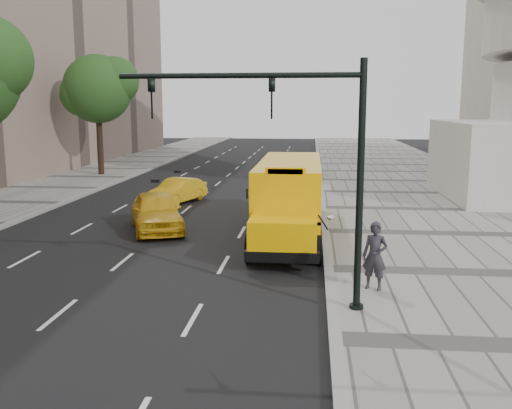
# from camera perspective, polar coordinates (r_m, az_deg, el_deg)

# --- Properties ---
(ground) EXTENTS (140.00, 140.00, 0.00)m
(ground) POSITION_cam_1_polar(r_m,az_deg,el_deg) (24.52, -7.25, -2.65)
(ground) COLOR black
(ground) RESTS_ON ground
(sidewalk_museum) EXTENTS (12.00, 140.00, 0.15)m
(sidewalk_museum) POSITION_cam_1_polar(r_m,az_deg,el_deg) (24.80, 20.94, -2.91)
(sidewalk_museum) COLOR gray
(sidewalk_museum) RESTS_ON ground
(curb_museum) EXTENTS (0.30, 140.00, 0.15)m
(curb_museum) POSITION_cam_1_polar(r_m,az_deg,el_deg) (23.91, 6.93, -2.78)
(curb_museum) COLOR gray
(curb_museum) RESTS_ON ground
(curb_far) EXTENTS (0.30, 140.00, 0.15)m
(curb_far) POSITION_cam_1_polar(r_m,az_deg,el_deg) (27.41, -23.80, -1.93)
(curb_far) COLOR gray
(curb_far) RESTS_ON ground
(tree_c) EXTENTS (5.68, 5.05, 9.03)m
(tree_c) POSITION_cam_1_polar(r_m,az_deg,el_deg) (44.55, -15.46, 11.13)
(tree_c) COLOR black
(tree_c) RESTS_ON ground
(school_bus) EXTENTS (2.96, 11.56, 3.19)m
(school_bus) POSITION_cam_1_polar(r_m,az_deg,el_deg) (23.84, 3.39, 1.37)
(school_bus) COLOR #F7B000
(school_bus) RESTS_ON ground
(taxi_near) EXTENTS (3.57, 5.27, 1.66)m
(taxi_near) POSITION_cam_1_polar(r_m,az_deg,el_deg) (24.62, -9.93, -0.69)
(taxi_near) COLOR gold
(taxi_near) RESTS_ON ground
(taxi_far) EXTENTS (2.69, 4.30, 1.34)m
(taxi_far) POSITION_cam_1_polar(r_m,az_deg,el_deg) (31.56, -7.83, 1.37)
(taxi_far) COLOR gold
(taxi_far) RESTS_ON ground
(pedestrian) EXTENTS (0.83, 0.70, 1.94)m
(pedestrian) POSITION_cam_1_polar(r_m,az_deg,el_deg) (16.39, 11.80, -5.05)
(pedestrian) COLOR #2B2930
(pedestrian) RESTS_ON sidewalk_museum
(traffic_signal) EXTENTS (6.18, 0.36, 6.40)m
(traffic_signal) POSITION_cam_1_polar(r_m,az_deg,el_deg) (14.18, 4.77, 5.04)
(traffic_signal) COLOR black
(traffic_signal) RESTS_ON ground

